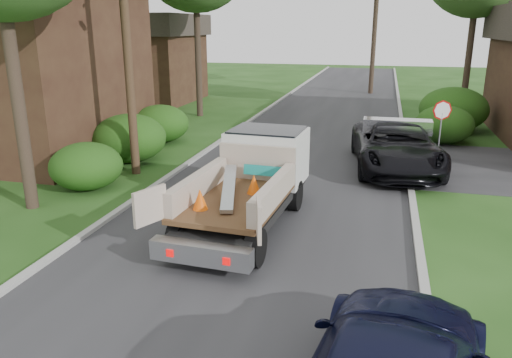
{
  "coord_description": "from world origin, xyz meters",
  "views": [
    {
      "loc": [
        3.01,
        -10.78,
        5.13
      ],
      "look_at": [
        -0.14,
        1.6,
        1.2
      ],
      "focal_mm": 35.0,
      "sensor_mm": 36.0,
      "label": 1
    }
  ],
  "objects_px": {
    "utility_pole": "(126,24)",
    "house_left_near": "(6,48)",
    "house_left_far": "(143,57)",
    "flatbed_truck": "(255,174)",
    "stop_sign": "(441,119)",
    "black_pickup": "(396,146)"
  },
  "relations": [
    {
      "from": "house_left_far",
      "to": "house_left_near",
      "type": "bearing_deg",
      "value": -84.29
    },
    {
      "from": "utility_pole",
      "to": "black_pickup",
      "type": "bearing_deg",
      "value": 18.04
    },
    {
      "from": "flatbed_truck",
      "to": "black_pickup",
      "type": "relative_size",
      "value": 0.97
    },
    {
      "from": "house_left_far",
      "to": "flatbed_truck",
      "type": "relative_size",
      "value": 1.23
    },
    {
      "from": "house_left_near",
      "to": "black_pickup",
      "type": "height_order",
      "value": "house_left_near"
    },
    {
      "from": "house_left_near",
      "to": "black_pickup",
      "type": "xyz_separation_m",
      "value": [
        15.6,
        0.94,
        -3.4
      ]
    },
    {
      "from": "utility_pole",
      "to": "house_left_near",
      "type": "relative_size",
      "value": 1.03
    },
    {
      "from": "stop_sign",
      "to": "black_pickup",
      "type": "relative_size",
      "value": 0.39
    },
    {
      "from": "house_left_near",
      "to": "house_left_far",
      "type": "height_order",
      "value": "house_left_near"
    },
    {
      "from": "stop_sign",
      "to": "house_left_far",
      "type": "height_order",
      "value": "house_left_far"
    },
    {
      "from": "house_left_far",
      "to": "black_pickup",
      "type": "bearing_deg",
      "value": -39.43
    },
    {
      "from": "house_left_far",
      "to": "flatbed_truck",
      "type": "xyz_separation_m",
      "value": [
        13.26,
        -20.06,
        -1.81
      ]
    },
    {
      "from": "house_left_near",
      "to": "house_left_far",
      "type": "relative_size",
      "value": 1.29
    },
    {
      "from": "house_left_far",
      "to": "flatbed_truck",
      "type": "height_order",
      "value": "house_left_far"
    },
    {
      "from": "stop_sign",
      "to": "house_left_far",
      "type": "xyz_separation_m",
      "value": [
        -18.7,
        13.0,
        1.27
      ]
    },
    {
      "from": "stop_sign",
      "to": "house_left_near",
      "type": "bearing_deg",
      "value": -173.37
    },
    {
      "from": "house_left_far",
      "to": "black_pickup",
      "type": "distance_m",
      "value": 22.24
    },
    {
      "from": "stop_sign",
      "to": "house_left_near",
      "type": "xyz_separation_m",
      "value": [
        -17.2,
        -2.0,
        2.5
      ]
    },
    {
      "from": "utility_pole",
      "to": "house_left_near",
      "type": "height_order",
      "value": "utility_pole"
    },
    {
      "from": "stop_sign",
      "to": "house_left_near",
      "type": "height_order",
      "value": "house_left_near"
    },
    {
      "from": "house_left_near",
      "to": "flatbed_truck",
      "type": "bearing_deg",
      "value": -23.28
    },
    {
      "from": "stop_sign",
      "to": "flatbed_truck",
      "type": "bearing_deg",
      "value": -127.65
    }
  ]
}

